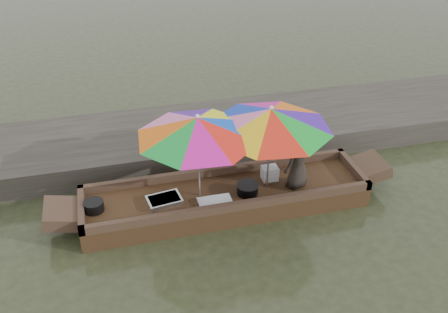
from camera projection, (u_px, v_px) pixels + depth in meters
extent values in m
plane|color=#29301B|center=(225.00, 207.00, 8.84)|extent=(80.00, 80.00, 0.00)
cube|color=#2D2B26|center=(199.00, 136.00, 10.52)|extent=(22.00, 2.20, 0.50)
cube|color=black|center=(225.00, 199.00, 8.75)|extent=(4.95, 1.20, 0.35)
cylinder|color=black|center=(94.00, 206.00, 8.16)|extent=(0.33, 0.33, 0.17)
cube|color=silver|center=(164.00, 200.00, 8.36)|extent=(0.62, 0.47, 0.09)
cube|color=silver|center=(215.00, 203.00, 8.31)|extent=(0.57, 0.39, 0.06)
cylinder|color=black|center=(247.00, 189.00, 8.56)|extent=(0.36, 0.36, 0.17)
cube|color=silver|center=(270.00, 173.00, 8.90)|extent=(0.28, 0.22, 0.26)
imported|color=black|center=(298.00, 158.00, 8.50)|extent=(0.66, 0.60, 1.13)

